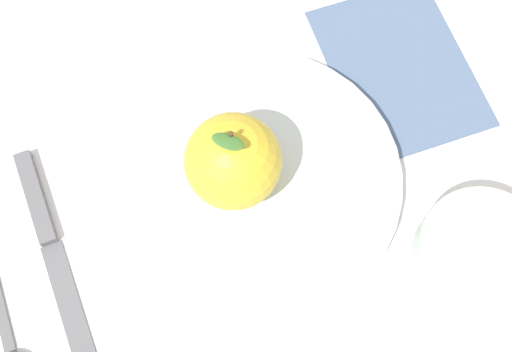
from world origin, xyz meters
TOP-DOWN VIEW (x-y plane):
  - ground_plane at (0.00, 0.00)m, footprint 2.40×2.40m
  - dinner_plate at (-0.01, 0.04)m, footprint 0.24×0.24m
  - apple at (-0.01, 0.02)m, footprint 0.08×0.08m
  - side_bowl at (-0.02, 0.23)m, footprint 0.10×0.10m
  - knife at (0.10, -0.10)m, footprint 0.16×0.15m
  - linen_napkin at (-0.17, 0.12)m, footprint 0.21×0.20m

SIDE VIEW (x-z plane):
  - ground_plane at x=0.00m, z-range 0.00..0.00m
  - linen_napkin at x=-0.17m, z-range 0.00..0.00m
  - knife at x=0.10m, z-range 0.00..0.01m
  - dinner_plate at x=-0.01m, z-range 0.00..0.02m
  - side_bowl at x=-0.02m, z-range 0.00..0.04m
  - apple at x=-0.01m, z-range 0.01..0.10m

